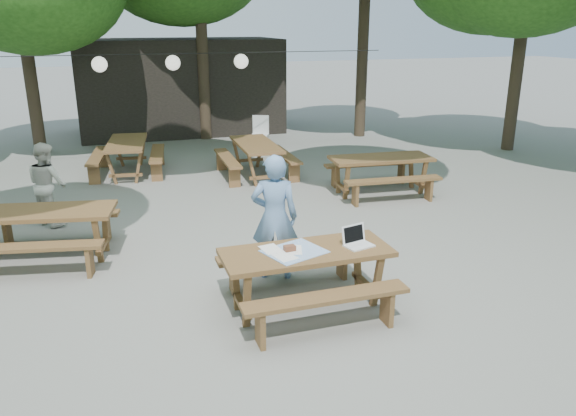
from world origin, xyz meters
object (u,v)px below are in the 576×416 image
(woman, at_px, (275,217))
(plastic_chair, at_px, (260,140))
(picnic_table_nw, at_px, (44,234))
(second_person, at_px, (47,184))
(main_picnic_table, at_px, (306,278))

(woman, height_order, plastic_chair, woman)
(picnic_table_nw, bearing_deg, woman, -16.73)
(woman, xyz_separation_m, plastic_chair, (1.91, 7.73, -0.59))
(picnic_table_nw, distance_m, plastic_chair, 7.87)
(woman, bearing_deg, picnic_table_nw, -9.35)
(second_person, bearing_deg, picnic_table_nw, 145.97)
(woman, height_order, second_person, woman)
(main_picnic_table, height_order, plastic_chair, plastic_chair)
(main_picnic_table, bearing_deg, woman, 96.03)
(main_picnic_table, xyz_separation_m, woman, (-0.10, 0.96, 0.46))
(main_picnic_table, xyz_separation_m, picnic_table_nw, (-3.10, 2.55, 0.00))
(picnic_table_nw, relative_size, woman, 1.28)
(main_picnic_table, distance_m, woman, 1.07)
(picnic_table_nw, bearing_deg, second_person, 102.37)
(woman, xyz_separation_m, second_person, (-3.03, 3.18, -0.14))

